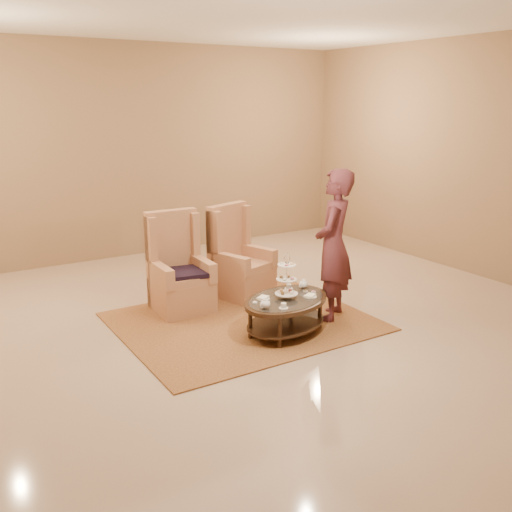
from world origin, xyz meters
TOP-DOWN VIEW (x-y plane):
  - ground at (0.00, 0.00)m, footprint 8.00×8.00m
  - ceiling at (0.00, 0.00)m, footprint 8.00×8.00m
  - wall_back at (0.00, 4.00)m, footprint 8.00×0.04m
  - wall_right at (4.00, 0.00)m, footprint 0.04×8.00m
  - rug at (-0.01, 0.34)m, footprint 2.88×2.40m
  - tea_table at (0.24, -0.21)m, footprint 1.33×1.11m
  - armchair_left at (-0.46, 1.16)m, footprint 0.69×0.72m
  - armchair_right at (0.44, 1.24)m, footprint 0.85×0.86m
  - person at (0.99, -0.11)m, footprint 0.79×0.76m

SIDE VIEW (x-z plane):
  - ground at x=0.00m, z-range 0.00..0.00m
  - ceiling at x=0.00m, z-range -0.01..0.01m
  - rug at x=-0.01m, z-range 0.00..0.02m
  - tea_table at x=0.24m, z-range -0.13..0.82m
  - armchair_right at x=0.44m, z-range -0.20..1.04m
  - armchair_left at x=-0.46m, z-range -0.20..1.05m
  - person at x=0.99m, z-range 0.00..1.83m
  - wall_back at x=0.00m, z-range 0.00..3.50m
  - wall_right at x=4.00m, z-range 0.00..3.50m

